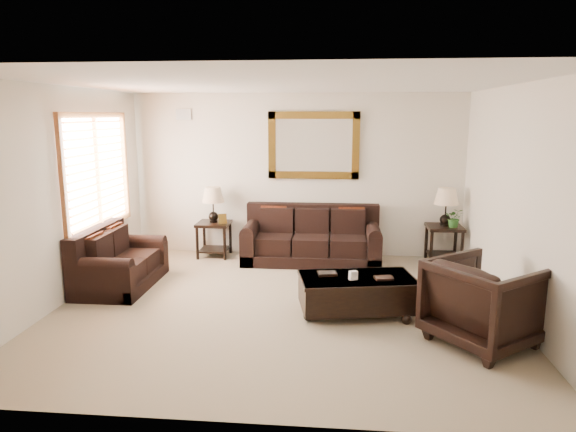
# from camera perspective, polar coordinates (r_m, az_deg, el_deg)

# --- Properties ---
(room) EXTENTS (5.51, 5.01, 2.71)m
(room) POSITION_cam_1_polar(r_m,az_deg,el_deg) (6.15, -0.79, 1.88)
(room) COLOR #86775C
(room) RESTS_ON ground
(window) EXTENTS (0.07, 1.96, 1.66)m
(window) POSITION_cam_1_polar(r_m,az_deg,el_deg) (7.74, -20.38, 4.59)
(window) COLOR white
(window) RESTS_ON room
(mirror) EXTENTS (1.50, 0.06, 1.10)m
(mirror) POSITION_cam_1_polar(r_m,az_deg,el_deg) (8.52, 2.86, 7.83)
(mirror) COLOR #542E10
(mirror) RESTS_ON room
(air_vent) EXTENTS (0.25, 0.02, 0.18)m
(air_vent) POSITION_cam_1_polar(r_m,az_deg,el_deg) (8.89, -11.52, 10.99)
(air_vent) COLOR #999999
(air_vent) RESTS_ON room
(sofa) EXTENTS (2.19, 0.95, 0.90)m
(sofa) POSITION_cam_1_polar(r_m,az_deg,el_deg) (8.35, 2.64, -2.83)
(sofa) COLOR black
(sofa) RESTS_ON room
(loveseat) EXTENTS (0.87, 1.46, 0.82)m
(loveseat) POSITION_cam_1_polar(r_m,az_deg,el_deg) (7.52, -18.46, -5.16)
(loveseat) COLOR black
(loveseat) RESTS_ON room
(end_table_left) EXTENTS (0.53, 0.53, 1.18)m
(end_table_left) POSITION_cam_1_polar(r_m,az_deg,el_deg) (8.61, -8.29, 0.51)
(end_table_left) COLOR black
(end_table_left) RESTS_ON room
(end_table_right) EXTENTS (0.55, 0.55, 1.21)m
(end_table_right) POSITION_cam_1_polar(r_m,az_deg,el_deg) (8.54, 17.09, 0.20)
(end_table_right) COLOR black
(end_table_right) RESTS_ON room
(coffee_table) EXTENTS (1.46, 0.96, 0.57)m
(coffee_table) POSITION_cam_1_polar(r_m,az_deg,el_deg) (6.22, 7.65, -8.24)
(coffee_table) COLOR black
(coffee_table) RESTS_ON room
(armchair) EXTENTS (1.29, 1.31, 0.99)m
(armchair) POSITION_cam_1_polar(r_m,az_deg,el_deg) (5.70, 21.05, -8.55)
(armchair) COLOR black
(armchair) RESTS_ON floor
(potted_plant) EXTENTS (0.31, 0.34, 0.24)m
(potted_plant) POSITION_cam_1_polar(r_m,az_deg,el_deg) (8.48, 17.99, -0.42)
(potted_plant) COLOR #25521C
(potted_plant) RESTS_ON end_table_right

